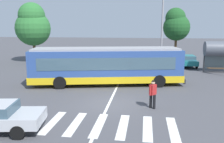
{
  "coord_description": "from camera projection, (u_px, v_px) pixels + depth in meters",
  "views": [
    {
      "loc": [
        2.18,
        -14.33,
        4.87
      ],
      "look_at": [
        -0.4,
        3.92,
        1.3
      ],
      "focal_mm": 38.44,
      "sensor_mm": 36.0,
      "label": 1
    }
  ],
  "objects": [
    {
      "name": "parked_car_red",
      "position": [
        119.0,
        59.0,
        29.26
      ],
      "size": [
        1.91,
        4.52,
        1.35
      ],
      "color": "black",
      "rests_on": "ground_plane"
    },
    {
      "name": "crosswalk_painted_stripes",
      "position": [
        99.0,
        125.0,
        11.89
      ],
      "size": [
        7.63,
        2.96,
        0.01
      ],
      "color": "silver",
      "rests_on": "ground_plane"
    },
    {
      "name": "parked_car_white",
      "position": [
        97.0,
        58.0,
        30.24
      ],
      "size": [
        1.91,
        4.52,
        1.35
      ],
      "color": "black",
      "rests_on": "ground_plane"
    },
    {
      "name": "pedestrian_crossing_street",
      "position": [
        153.0,
        93.0,
        14.11
      ],
      "size": [
        0.46,
        0.47,
        1.72
      ],
      "color": "black",
      "rests_on": "ground_plane"
    },
    {
      "name": "lane_center_line",
      "position": [
        113.0,
        94.0,
        17.1
      ],
      "size": [
        0.16,
        24.0,
        0.01
      ],
      "primitive_type": "cube",
      "color": "silver",
      "rests_on": "ground_plane"
    },
    {
      "name": "background_tree_right",
      "position": [
        176.0,
        25.0,
        34.36
      ],
      "size": [
        3.82,
        3.82,
        7.33
      ],
      "color": "brown",
      "rests_on": "ground_plane"
    },
    {
      "name": "ground_plane",
      "position": [
        110.0,
        103.0,
        15.15
      ],
      "size": [
        160.0,
        160.0,
        0.0
      ],
      "primitive_type": "plane",
      "color": "#47474C"
    },
    {
      "name": "city_transit_bus",
      "position": [
        107.0,
        66.0,
        19.72
      ],
      "size": [
        12.7,
        5.04,
        3.06
      ],
      "color": "black",
      "rests_on": "ground_plane"
    },
    {
      "name": "twin_arm_street_lamp",
      "position": [
        163.0,
        11.0,
        26.0
      ],
      "size": [
        4.99,
        0.32,
        10.43
      ],
      "color": "#939399",
      "rests_on": "ground_plane"
    },
    {
      "name": "parked_car_black",
      "position": [
        76.0,
        58.0,
        30.17
      ],
      "size": [
        2.05,
        4.59,
        1.35
      ],
      "color": "black",
      "rests_on": "ground_plane"
    },
    {
      "name": "background_tree_left",
      "position": [
        33.0,
        25.0,
        31.33
      ],
      "size": [
        4.56,
        4.56,
        7.77
      ],
      "color": "brown",
      "rests_on": "ground_plane"
    },
    {
      "name": "bus_stop_shelter",
      "position": [
        224.0,
        49.0,
        24.57
      ],
      "size": [
        3.95,
        1.54,
        3.25
      ],
      "color": "#28282B",
      "rests_on": "ground_plane"
    },
    {
      "name": "parked_car_blue",
      "position": [
        162.0,
        60.0,
        28.64
      ],
      "size": [
        1.93,
        4.53,
        1.35
      ],
      "color": "black",
      "rests_on": "ground_plane"
    },
    {
      "name": "parked_car_teal",
      "position": [
        187.0,
        60.0,
        28.65
      ],
      "size": [
        1.88,
        4.5,
        1.35
      ],
      "color": "black",
      "rests_on": "ground_plane"
    },
    {
      "name": "parked_car_silver",
      "position": [
        141.0,
        59.0,
        29.18
      ],
      "size": [
        2.1,
        4.61,
        1.35
      ],
      "color": "black",
      "rests_on": "ground_plane"
    }
  ]
}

